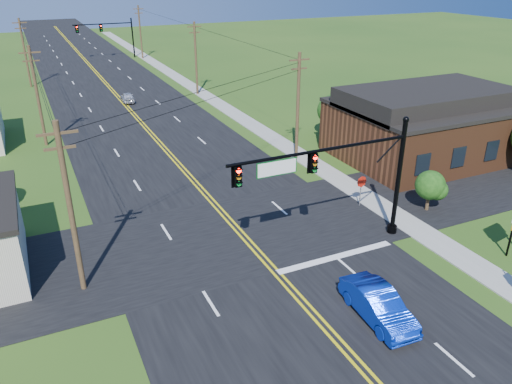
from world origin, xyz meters
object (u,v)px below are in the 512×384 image
stop_sign (361,185)px  signal_mast_far (107,32)px  blue_car (378,305)px  signal_mast_main (337,174)px

stop_sign → signal_mast_far: bearing=88.8°
signal_mast_far → blue_car: signal_mast_far is taller
signal_mast_main → signal_mast_far: (0.10, 72.00, -0.20)m
blue_car → stop_sign: bearing=61.1°
signal_mast_main → blue_car: signal_mast_main is taller
signal_mast_main → stop_sign: bearing=39.1°
signal_mast_far → signal_mast_main: bearing=-90.1°
signal_mast_main → signal_mast_far: bearing=89.9°
blue_car → stop_sign: stop_sign is taller
signal_mast_main → blue_car: bearing=-104.1°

